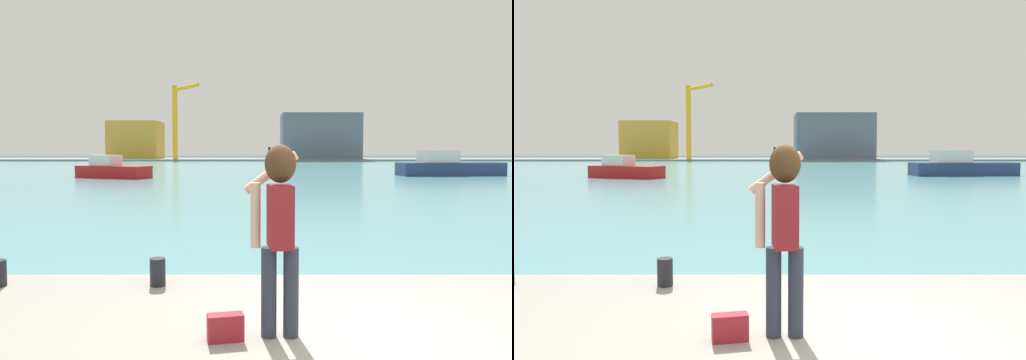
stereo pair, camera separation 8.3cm
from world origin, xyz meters
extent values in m
plane|color=#334751|center=(0.00, 50.00, 0.00)|extent=(220.00, 220.00, 0.00)
cube|color=#599EA8|center=(0.00, 52.00, 0.01)|extent=(140.00, 100.00, 0.02)
cube|color=#9E998E|center=(0.00, 0.00, 0.26)|extent=(14.00, 4.00, 0.51)
cube|color=gray|center=(0.00, 92.00, 0.18)|extent=(140.00, 20.00, 0.36)
cylinder|color=#2D3342|center=(-0.97, -0.11, 0.92)|extent=(0.14, 0.14, 0.82)
cylinder|color=#2D3342|center=(-0.77, -0.11, 0.92)|extent=(0.14, 0.14, 0.82)
cube|color=maroon|center=(-0.87, -0.11, 1.61)|extent=(0.24, 0.36, 0.56)
sphere|color=#E0B293|center=(-0.87, -0.11, 2.07)|extent=(0.22, 0.22, 0.22)
ellipsoid|color=#472D19|center=(-0.87, -0.13, 2.08)|extent=(0.28, 0.26, 0.34)
cylinder|color=#E0B293|center=(-1.09, -0.11, 1.62)|extent=(0.09, 0.09, 0.58)
cylinder|color=#E0B293|center=(-0.95, 0.10, 1.99)|extent=(0.53, 0.15, 0.40)
cube|color=black|center=(-0.96, 0.22, 2.16)|extent=(0.02, 0.07, 0.14)
cube|color=maroon|center=(-1.36, -0.21, 0.63)|extent=(0.34, 0.20, 0.24)
cylinder|color=black|center=(-2.31, 1.48, 0.69)|extent=(0.19, 0.19, 0.35)
cube|color=#B21919|center=(-12.07, 31.77, 0.49)|extent=(6.18, 4.15, 0.93)
cube|color=silver|center=(-12.74, 32.07, 1.36)|extent=(2.47, 2.17, 0.82)
cube|color=navy|center=(15.22, 35.04, 0.56)|extent=(8.94, 3.08, 1.09)
cube|color=silver|center=(14.13, 34.93, 1.62)|extent=(3.22, 1.95, 1.02)
cube|color=gold|center=(-26.10, 93.82, 4.17)|extent=(10.25, 8.58, 7.63)
cube|color=slate|center=(11.25, 87.24, 4.69)|extent=(14.79, 10.02, 8.67)
cylinder|color=yellow|center=(-16.90, 87.73, 7.49)|extent=(1.00, 1.00, 14.25)
cylinder|color=yellow|center=(-14.23, 84.42, 13.81)|extent=(5.89, 7.06, 0.70)
camera|label=1|loc=(-1.09, -4.27, 2.21)|focal=32.93mm
camera|label=2|loc=(-1.00, -4.27, 2.21)|focal=32.93mm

